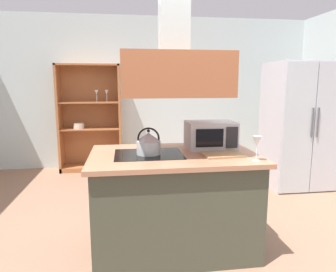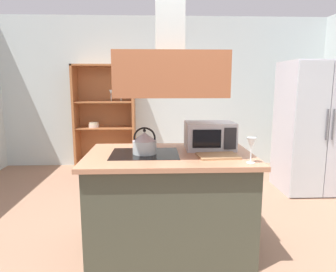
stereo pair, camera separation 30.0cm
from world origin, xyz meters
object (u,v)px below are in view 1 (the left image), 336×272
object	(u,v)px
kettle	(149,143)
microwave	(210,135)
cutting_board	(222,155)
refrigerator	(299,125)
dish_cabinet	(91,124)
wine_glass_on_counter	(257,143)

from	to	relation	value
kettle	microwave	xyz separation A→B (m)	(0.62, 0.19, 0.03)
cutting_board	microwave	distance (m)	0.35
refrigerator	kettle	world-z (taller)	refrigerator
cutting_board	dish_cabinet	bearing A→B (deg)	115.75
refrigerator	cutting_board	distance (m)	2.36
cutting_board	wine_glass_on_counter	xyz separation A→B (m)	(0.22, -0.22, 0.14)
microwave	cutting_board	bearing A→B (deg)	-87.16
refrigerator	dish_cabinet	bearing A→B (deg)	156.78
kettle	microwave	world-z (taller)	microwave
refrigerator	microwave	distance (m)	2.16
dish_cabinet	cutting_board	size ratio (longest dim) A/B	5.42
microwave	dish_cabinet	bearing A→B (deg)	118.19
refrigerator	cutting_board	xyz separation A→B (m)	(-1.69, -1.64, -0.00)
microwave	wine_glass_on_counter	bearing A→B (deg)	-66.91
cutting_board	kettle	bearing A→B (deg)	167.36
kettle	wine_glass_on_counter	distance (m)	0.92
cutting_board	microwave	world-z (taller)	microwave
microwave	kettle	bearing A→B (deg)	-163.13
dish_cabinet	cutting_board	bearing A→B (deg)	-64.25
kettle	cutting_board	size ratio (longest dim) A/B	0.70
cutting_board	microwave	xyz separation A→B (m)	(-0.02, 0.33, 0.12)
kettle	wine_glass_on_counter	world-z (taller)	kettle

